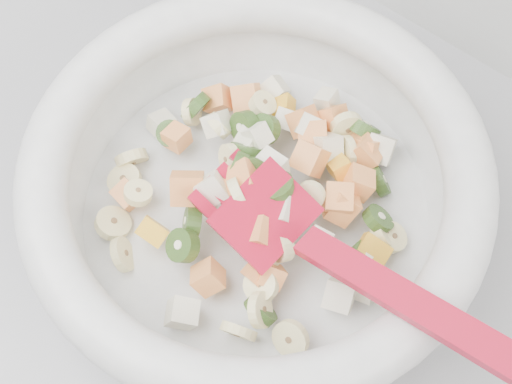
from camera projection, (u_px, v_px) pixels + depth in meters
The scene contains 1 object.
mixing_bowl at pixel (257, 188), 0.59m from camera, with size 0.44×0.35×0.14m.
Camera 1 is at (0.07, 1.27, 1.47)m, focal length 55.00 mm.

